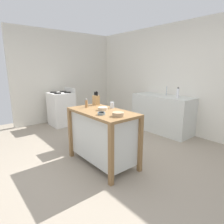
{
  "coord_description": "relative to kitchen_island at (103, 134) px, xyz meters",
  "views": [
    {
      "loc": [
        2.42,
        -1.65,
        1.56
      ],
      "look_at": [
        0.1,
        0.28,
        0.85
      ],
      "focal_mm": 30.18,
      "sensor_mm": 36.0,
      "label": 1
    }
  ],
  "objects": [
    {
      "name": "trash_bin",
      "position": [
        -0.83,
        0.05,
        -0.19
      ],
      "size": [
        0.36,
        0.28,
        0.63
      ],
      "color": "#B7B2A8",
      "rests_on": "ground"
    },
    {
      "name": "drinking_cup",
      "position": [
        -0.06,
        0.25,
        0.45
      ],
      "size": [
        0.07,
        0.07,
        0.1
      ],
      "color": "silver",
      "rests_on": "kitchen_island"
    },
    {
      "name": "knife_block",
      "position": [
        -0.47,
        0.21,
        0.49
      ],
      "size": [
        0.11,
        0.09,
        0.25
      ],
      "color": "tan",
      "rests_on": "kitchen_island"
    },
    {
      "name": "pepper_grinder",
      "position": [
        -0.39,
        -0.04,
        0.47
      ],
      "size": [
        0.04,
        0.04,
        0.15
      ],
      "color": "#9E7042",
      "rests_on": "kitchen_island"
    },
    {
      "name": "sink_counter",
      "position": [
        -0.38,
        2.12,
        -0.05
      ],
      "size": [
        1.49,
        0.6,
        0.9
      ],
      "color": "silver",
      "rests_on": "ground"
    },
    {
      "name": "kitchen_island",
      "position": [
        0.0,
        0.0,
        0.0
      ],
      "size": [
        1.19,
        0.63,
        0.9
      ],
      "color": "olive",
      "rests_on": "ground"
    },
    {
      "name": "sink_faucet",
      "position": [
        -0.38,
        2.26,
        0.51
      ],
      "size": [
        0.02,
        0.02,
        0.22
      ],
      "color": "#B7BCC1",
      "rests_on": "sink_counter"
    },
    {
      "name": "ground_plane",
      "position": [
        -0.1,
        -0.08,
        -0.5
      ],
      "size": [
        6.87,
        6.87,
        0.0
      ],
      "primitive_type": "plane",
      "color": "gray",
      "rests_on": "ground"
    },
    {
      "name": "bowl_ceramic_wide",
      "position": [
        0.42,
        -0.03,
        0.43
      ],
      "size": [
        0.17,
        0.17,
        0.06
      ],
      "color": "tan",
      "rests_on": "kitchen_island"
    },
    {
      "name": "stove",
      "position": [
        -2.48,
        0.44,
        -0.04
      ],
      "size": [
        0.6,
        0.6,
        1.02
      ],
      "color": "white",
      "rests_on": "ground"
    },
    {
      "name": "wall_back",
      "position": [
        -0.1,
        2.47,
        0.8
      ],
      "size": [
        5.87,
        0.1,
        2.6
      ],
      "primitive_type": "cube",
      "color": "silver",
      "rests_on": "ground"
    },
    {
      "name": "bowl_ceramic_small",
      "position": [
        0.19,
        -0.16,
        0.42
      ],
      "size": [
        0.11,
        0.11,
        0.04
      ],
      "color": "gray",
      "rests_on": "kitchen_island"
    },
    {
      "name": "bowl_stoneware_deep",
      "position": [
        -0.04,
        0.04,
        0.42
      ],
      "size": [
        0.16,
        0.16,
        0.05
      ],
      "color": "beige",
      "rests_on": "kitchen_island"
    },
    {
      "name": "wall_left",
      "position": [
        -3.03,
        0.89,
        0.8
      ],
      "size": [
        0.1,
        3.15,
        2.6
      ],
      "primitive_type": "cube",
      "color": "silver",
      "rests_on": "ground"
    },
    {
      "name": "bottle_dish_soap",
      "position": [
        0.04,
        2.09,
        0.51
      ],
      "size": [
        0.06,
        0.06,
        0.24
      ],
      "color": "white",
      "rests_on": "sink_counter"
    }
  ]
}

